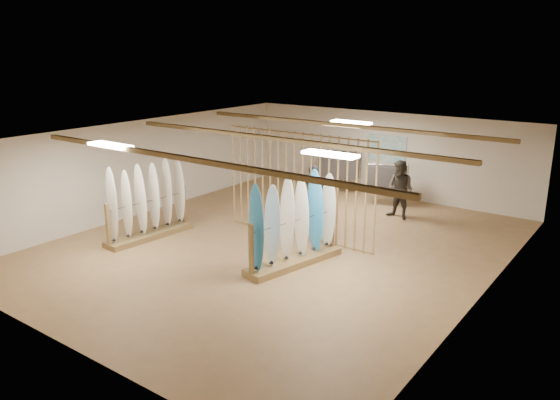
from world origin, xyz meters
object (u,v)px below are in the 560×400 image
Objects in this scene: shopper_b at (400,186)px; shopper_a at (314,189)px; rack_left at (148,213)px; clothing_rack_b at (387,179)px; rack_right at (294,235)px; clothing_rack_a at (339,165)px.

shopper_a is at bearing -133.41° from shopper_b.
clothing_rack_b is (3.71, 6.41, 0.20)m from rack_left.
rack_right is at bearing -86.02° from shopper_b.
clothing_rack_b is at bearing 141.83° from shopper_b.
clothing_rack_b is at bearing 106.24° from rack_right.
rack_right reaches higher than clothing_rack_a.
rack_left is 0.94× the size of rack_right.
shopper_b is (0.89, -0.99, 0.09)m from clothing_rack_b.
shopper_b is at bearing -66.82° from clothing_rack_b.
rack_right reaches higher than shopper_b.
rack_right is 4.72m from shopper_b.
shopper_b is at bearing -39.53° from clothing_rack_a.
rack_right is 1.38× the size of shopper_b.
shopper_a is at bearing 127.62° from rack_right.
rack_left reaches higher than clothing_rack_b.
shopper_b reaches higher than shopper_a.
rack_left is 4.71m from shopper_a.
rack_right is 1.47× the size of shopper_a.
rack_right reaches higher than clothing_rack_b.
rack_left is 7.41m from clothing_rack_b.
clothing_rack_a is at bearing -69.21° from shopper_a.
clothing_rack_a is 3.04m from shopper_a.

